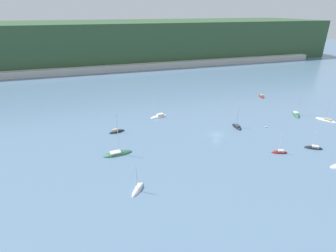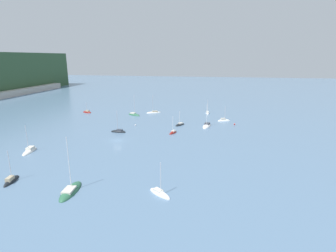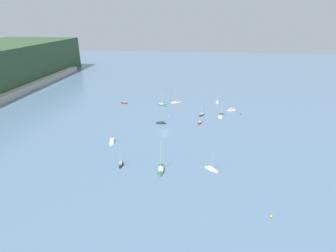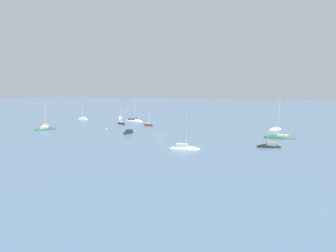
% 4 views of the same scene
% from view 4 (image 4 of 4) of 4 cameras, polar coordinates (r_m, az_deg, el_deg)
% --- Properties ---
extents(ground_plane, '(600.00, 600.00, 0.00)m').
position_cam_4_polar(ground_plane, '(100.47, -1.10, -1.30)').
color(ground_plane, slate).
extents(sailboat_0, '(7.60, 3.63, 8.92)m').
position_cam_4_polar(sailboat_0, '(75.41, 2.83, -3.94)').
color(sailboat_0, white).
rests_on(sailboat_0, ground_plane).
extents(sailboat_1, '(5.46, 7.59, 9.46)m').
position_cam_4_polar(sailboat_1, '(126.68, -20.58, -0.00)').
color(sailboat_1, white).
rests_on(sailboat_1, ground_plane).
extents(sailboat_2, '(4.92, 3.03, 7.24)m').
position_cam_4_polar(sailboat_2, '(120.72, -3.40, 0.10)').
color(sailboat_2, maroon).
rests_on(sailboat_2, ground_plane).
extents(sailboat_3, '(5.02, 2.19, 7.73)m').
position_cam_4_polar(sailboat_3, '(149.00, -14.60, 1.19)').
color(sailboat_3, silver).
rests_on(sailboat_3, ground_plane).
extents(sailboat_4, '(1.96, 5.79, 8.93)m').
position_cam_4_polar(sailboat_4, '(101.74, -6.92, -1.19)').
color(sailboat_4, black).
rests_on(sailboat_4, ground_plane).
extents(sailboat_6, '(9.14, 4.15, 9.84)m').
position_cam_4_polar(sailboat_6, '(136.51, -5.97, 0.85)').
color(sailboat_6, silver).
rests_on(sailboat_6, ground_plane).
extents(sailboat_7, '(3.27, 5.70, 7.42)m').
position_cam_4_polar(sailboat_7, '(147.56, -8.29, 1.28)').
color(sailboat_7, white).
rests_on(sailboat_7, ground_plane).
extents(sailboat_8, '(5.44, 4.26, 6.56)m').
position_cam_4_polar(sailboat_8, '(126.93, -8.12, 0.37)').
color(sailboat_8, black).
rests_on(sailboat_8, ground_plane).
extents(sailboat_9, '(5.84, 2.55, 8.09)m').
position_cam_4_polar(sailboat_9, '(80.89, 17.17, -3.49)').
color(sailboat_9, black).
rests_on(sailboat_9, ground_plane).
extents(sailboat_10, '(8.93, 3.62, 12.72)m').
position_cam_4_polar(sailboat_10, '(96.06, 18.92, -2.00)').
color(sailboat_10, '#2D6647').
rests_on(sailboat_10, ground_plane).
extents(sailboat_11, '(5.44, 7.42, 10.85)m').
position_cam_4_polar(sailboat_11, '(115.99, -20.62, -0.60)').
color(sailboat_11, '#2D6647').
rests_on(sailboat_11, ground_plane).
extents(sailboat_12, '(4.72, 5.67, 8.01)m').
position_cam_4_polar(sailboat_12, '(114.37, 18.18, -0.61)').
color(sailboat_12, silver).
rests_on(sailboat_12, ground_plane).
extents(mooring_buoy_0, '(0.64, 0.64, 0.64)m').
position_cam_4_polar(mooring_buoy_0, '(109.61, -10.69, -0.57)').
color(mooring_buoy_0, white).
rests_on(mooring_buoy_0, ground_plane).
extents(mooring_buoy_1, '(0.60, 0.60, 0.60)m').
position_cam_4_polar(mooring_buoy_1, '(148.33, -5.43, 1.41)').
color(mooring_buoy_1, red).
rests_on(mooring_buoy_1, ground_plane).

